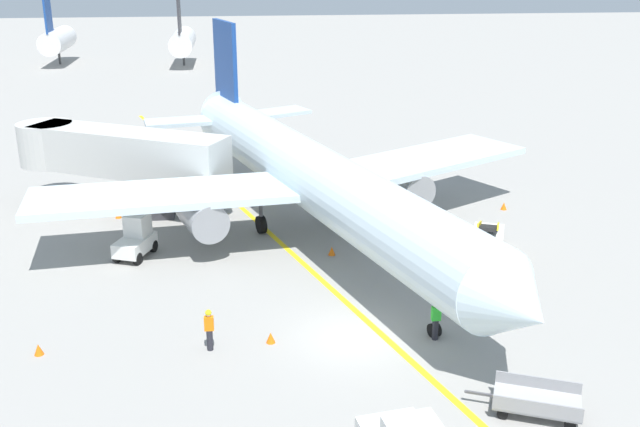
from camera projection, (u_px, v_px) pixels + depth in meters
ground_plane at (352, 338)px, 29.13m from camera, size 300.00×300.00×0.00m
taxi_line_yellow at (326, 284)px, 33.76m from camera, size 25.83×75.91×0.01m
airliner at (309, 174)px, 38.37m from camera, size 27.62×34.37×10.10m
jet_bridge at (108, 151)px, 42.22m from camera, size 12.57×8.18×4.85m
baggage_tug_near_wing at (136, 238)px, 36.63m from camera, size 2.07×2.71×2.10m
belt_loader_forward_hold at (488, 239)px, 36.97m from camera, size 2.94×5.12×2.59m
baggage_cart_loaded at (537, 401)px, 24.22m from camera, size 3.77×2.52×0.94m
ground_crew_marshaller at (209, 329)px, 27.96m from camera, size 0.36×0.24×1.70m
ground_crew_wing_walker at (436, 318)px, 28.72m from camera, size 0.36×0.24×1.70m
safety_cone_nose_left at (332, 251)px, 36.95m from camera, size 0.36×0.36×0.44m
safety_cone_nose_right at (118, 214)px, 42.05m from camera, size 0.36×0.36×0.44m
safety_cone_wingtip_left at (39, 349)px, 27.85m from camera, size 0.36×0.36×0.44m
safety_cone_wingtip_right at (271, 338)px, 28.71m from camera, size 0.36×0.36×0.44m
safety_cone_tail_area at (504, 206)px, 43.41m from camera, size 0.36×0.36×0.44m
distant_aircraft_mid_right at (57, 40)px, 97.10m from camera, size 3.00×10.10×8.80m
distant_aircraft_far_right at (183, 41)px, 96.04m from camera, size 3.00×10.10×8.80m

